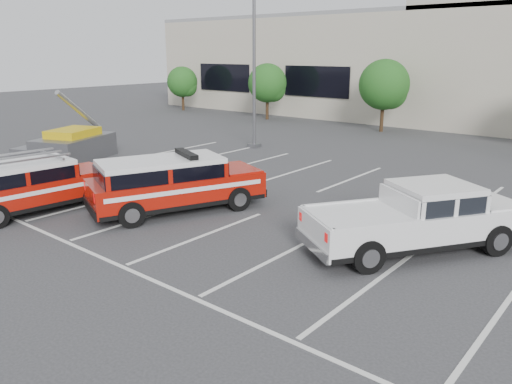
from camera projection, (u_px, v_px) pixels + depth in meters
ground at (202, 236)px, 14.88m from camera, size 120.00×120.00×0.00m
stall_markings at (290, 202)px, 18.21m from camera, size 23.00×15.00×0.01m
convention_building at (510, 60)px, 37.07m from camera, size 60.00×16.99×13.20m
tree_far_left at (183, 83)px, 45.83m from camera, size 2.77×2.77×3.99m
tree_left at (269, 84)px, 39.61m from camera, size 3.07×3.07×4.42m
tree_mid_left at (386, 86)px, 33.39m from camera, size 3.37×3.37×4.85m
light_pole_left at (254, 54)px, 27.27m from camera, size 0.90×0.60×10.24m
fire_chief_suv at (174, 188)px, 17.03m from camera, size 4.18×6.16×2.04m
white_pickup at (416, 225)px, 13.68m from camera, size 5.07×6.18×1.85m
ladder_suv at (32, 189)px, 16.97m from camera, size 2.48×5.23×1.99m
utility_rig at (71, 146)px, 25.18m from camera, size 3.70×4.89×3.55m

